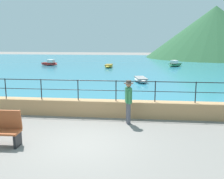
# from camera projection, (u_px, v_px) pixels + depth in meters

# --- Properties ---
(ground_plane) EXTENTS (120.00, 120.00, 0.00)m
(ground_plane) POSITION_uv_depth(u_px,v_px,m) (81.00, 144.00, 8.58)
(ground_plane) COLOR slate
(promenade_wall) EXTENTS (20.00, 0.56, 0.70)m
(promenade_wall) POSITION_uv_depth(u_px,v_px,m) (97.00, 108.00, 11.64)
(promenade_wall) COLOR tan
(promenade_wall) RESTS_ON ground
(railing) EXTENTS (18.44, 0.04, 0.90)m
(railing) POSITION_uv_depth(u_px,v_px,m) (97.00, 86.00, 11.46)
(railing) COLOR black
(railing) RESTS_ON promenade_wall
(lake_water) EXTENTS (64.00, 44.32, 0.06)m
(lake_water) POSITION_uv_depth(u_px,v_px,m) (126.00, 65.00, 33.81)
(lake_water) COLOR teal
(lake_water) RESTS_ON ground
(hill_main) EXTENTS (24.40, 24.40, 9.14)m
(hill_main) POSITION_uv_depth(u_px,v_px,m) (215.00, 32.00, 47.32)
(hill_main) COLOR #285633
(hill_main) RESTS_ON ground
(person_walking) EXTENTS (0.38, 0.56, 1.75)m
(person_walking) POSITION_uv_depth(u_px,v_px,m) (128.00, 100.00, 10.46)
(person_walking) COLOR #4C4C56
(person_walking) RESTS_ON ground
(boat_1) EXTENTS (2.18, 2.33, 0.76)m
(boat_1) POSITION_uv_depth(u_px,v_px,m) (175.00, 64.00, 32.30)
(boat_1) COLOR #338C59
(boat_1) RESTS_ON lake_water
(boat_2) EXTENTS (1.36, 2.44, 0.36)m
(boat_2) POSITION_uv_depth(u_px,v_px,m) (141.00, 79.00, 20.55)
(boat_2) COLOR white
(boat_2) RESTS_ON lake_water
(boat_3) EXTENTS (2.44, 1.36, 0.76)m
(boat_3) POSITION_uv_depth(u_px,v_px,m) (50.00, 63.00, 33.46)
(boat_3) COLOR red
(boat_3) RESTS_ON lake_water
(boat_4) EXTENTS (0.99, 2.33, 0.36)m
(boat_4) POSITION_uv_depth(u_px,v_px,m) (109.00, 66.00, 31.06)
(boat_4) COLOR gold
(boat_4) RESTS_ON lake_water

